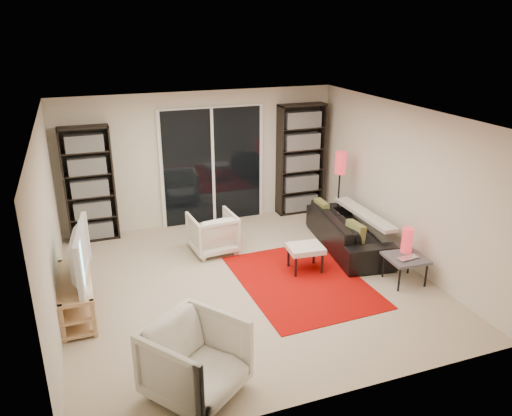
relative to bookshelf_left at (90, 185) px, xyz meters
The scene contains 20 objects.
floor 3.19m from the bookshelf_left, 50.10° to the right, with size 5.00×5.00×0.00m, color tan.
wall_back 1.97m from the bookshelf_left, ahead, with size 5.00×0.02×2.40m, color beige.
wall_front 5.22m from the bookshelf_left, 68.02° to the right, with size 5.00×0.02×2.40m, color beige.
wall_left 2.41m from the bookshelf_left, 103.27° to the right, with size 0.02×5.00×2.40m, color beige.
wall_right 5.03m from the bookshelf_left, 27.66° to the right, with size 0.02×5.00×2.40m, color beige.
ceiling 3.36m from the bookshelf_left, 50.10° to the right, with size 5.00×5.00×0.02m, color white.
sliding_door 2.16m from the bookshelf_left, ahead, with size 1.92×0.08×2.16m.
bookshelf_left is the anchor object (origin of this frame).
bookshelf_right 3.85m from the bookshelf_left, ahead, with size 0.90×0.30×2.10m.
tv_stand 2.50m from the bookshelf_left, 98.33° to the right, with size 0.41×1.27×0.50m.
tv 2.40m from the bookshelf_left, 97.86° to the right, with size 1.17×0.15×0.67m, color black.
rug 3.86m from the bookshelf_left, 43.82° to the right, with size 1.68×2.27×0.01m, color #A80805.
sofa 4.35m from the bookshelf_left, 24.68° to the right, with size 2.04×0.80×0.60m, color black.
armchair_back 2.22m from the bookshelf_left, 33.53° to the right, with size 0.70×0.72×0.65m, color silver.
armchair_front 4.41m from the bookshelf_left, 80.37° to the right, with size 0.84×0.86×0.79m, color silver.
ottoman 3.74m from the bookshelf_left, 38.44° to the right, with size 0.55×0.46×0.40m.
side_table 5.15m from the bookshelf_left, 37.31° to the right, with size 0.56×0.56×0.40m.
laptop 5.21m from the bookshelf_left, 38.36° to the right, with size 0.31×0.20×0.02m, color silver.
table_lamp 5.13m from the bookshelf_left, 35.40° to the right, with size 0.16×0.16×0.36m, color red.
floor_lamp 4.24m from the bookshelf_left, 14.40° to the right, with size 0.22×0.22×1.43m.
Camera 1 is at (-2.05, -6.01, 3.53)m, focal length 35.00 mm.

